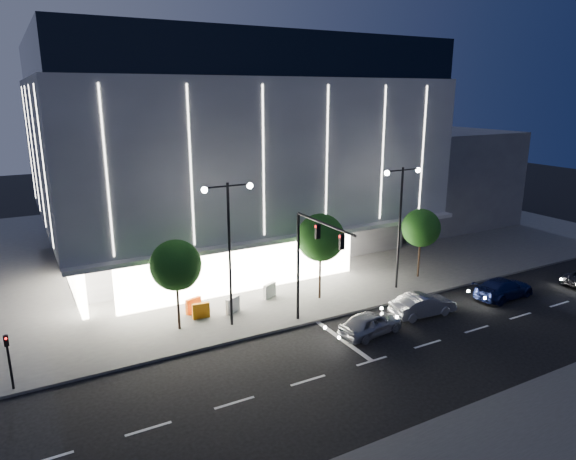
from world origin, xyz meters
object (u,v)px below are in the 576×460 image
(traffic_mast, at_px, (311,251))
(car_lead, at_px, (371,323))
(tree_left, at_px, (176,268))
(tree_mid, at_px, (321,240))
(car_second, at_px, (423,305))
(barrier_a, at_px, (201,311))
(barrier_c, at_px, (193,305))
(car_third, at_px, (504,288))
(ped_signal_far, at_px, (9,356))
(barrier_d, at_px, (270,291))
(street_lamp_west, at_px, (229,234))
(tree_right, at_px, (421,230))
(barrier_b, at_px, (233,305))
(street_lamp_east, at_px, (401,210))

(traffic_mast, distance_m, car_lead, 5.64)
(tree_left, xyz_separation_m, tree_mid, (10.00, 0.00, 0.30))
(car_second, distance_m, barrier_a, 14.25)
(car_lead, relative_size, barrier_c, 3.84)
(car_lead, bearing_deg, tree_left, 50.84)
(traffic_mast, relative_size, car_third, 1.45)
(ped_signal_far, distance_m, barrier_d, 16.61)
(barrier_c, bearing_deg, tree_mid, -29.43)
(street_lamp_west, distance_m, barrier_a, 5.77)
(car_third, bearing_deg, tree_right, 20.33)
(tree_left, distance_m, car_lead, 11.96)
(tree_mid, height_order, car_third, tree_mid)
(street_lamp_west, distance_m, barrier_b, 5.63)
(tree_left, xyz_separation_m, car_lead, (9.83, -5.95, -3.31))
(barrier_a, bearing_deg, car_third, -12.51)
(barrier_c, bearing_deg, car_third, -38.38)
(car_second, bearing_deg, car_third, -89.86)
(tree_right, height_order, car_lead, tree_right)
(traffic_mast, relative_size, barrier_c, 6.43)
(street_lamp_west, xyz_separation_m, tree_mid, (7.03, 1.02, -1.62))
(car_third, height_order, barrier_c, car_third)
(ped_signal_far, distance_m, barrier_b, 13.25)
(street_lamp_east, distance_m, tree_mid, 6.27)
(car_second, bearing_deg, barrier_d, 50.46)
(car_second, height_order, barrier_d, car_second)
(ped_signal_far, xyz_separation_m, tree_right, (28.03, 2.52, 2.00))
(street_lamp_east, xyz_separation_m, car_second, (-1.50, -4.36, -5.23))
(tree_right, distance_m, car_second, 7.71)
(street_lamp_east, xyz_separation_m, tree_mid, (-5.97, 1.02, -1.62))
(barrier_b, bearing_deg, street_lamp_east, -32.66)
(tree_mid, xyz_separation_m, tree_right, (9.00, -0.00, -0.45))
(traffic_mast, relative_size, ped_signal_far, 2.36)
(ped_signal_far, xyz_separation_m, barrier_c, (10.51, 4.33, -1.24))
(tree_right, bearing_deg, street_lamp_west, -176.36)
(ped_signal_far, height_order, car_second, ped_signal_far)
(car_third, bearing_deg, barrier_b, 66.80)
(traffic_mast, height_order, car_third, traffic_mast)
(ped_signal_far, distance_m, tree_mid, 19.35)
(car_second, height_order, barrier_a, car_second)
(car_third, height_order, barrier_a, car_third)
(barrier_c, bearing_deg, tree_left, -146.79)
(tree_right, distance_m, car_third, 7.13)
(street_lamp_east, height_order, barrier_d, street_lamp_east)
(car_second, bearing_deg, tree_left, 73.65)
(ped_signal_far, distance_m, car_lead, 19.20)
(street_lamp_west, height_order, tree_left, street_lamp_west)
(tree_right, height_order, barrier_a, tree_right)
(tree_right, bearing_deg, tree_left, 180.00)
(street_lamp_east, relative_size, car_second, 2.04)
(barrier_d, bearing_deg, barrier_a, 166.02)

